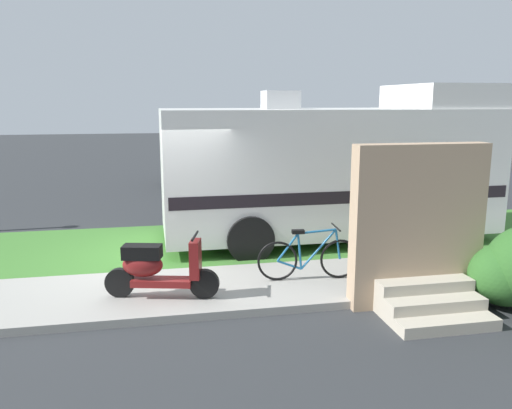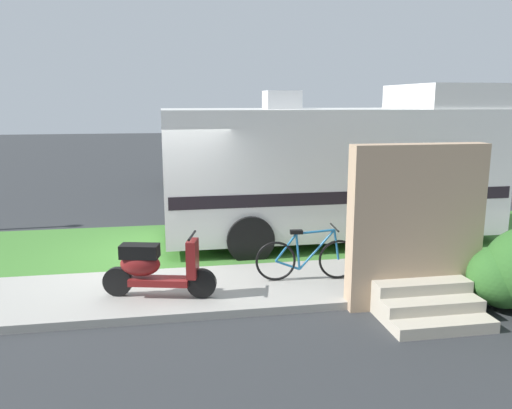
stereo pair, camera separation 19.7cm
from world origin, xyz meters
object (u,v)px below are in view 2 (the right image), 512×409
(motorhome_rv, at_px, (334,168))
(pickup_truck_near, at_px, (373,165))
(scooter, at_px, (154,267))
(bicycle, at_px, (307,258))
(bottle_green, at_px, (432,261))
(pickup_truck_far, at_px, (234,157))

(motorhome_rv, distance_m, pickup_truck_near, 5.62)
(motorhome_rv, height_order, scooter, motorhome_rv)
(scooter, distance_m, bicycle, 2.45)
(pickup_truck_near, bearing_deg, bicycle, -119.49)
(bottle_green, bearing_deg, bicycle, -173.26)
(motorhome_rv, xyz_separation_m, pickup_truck_far, (-1.06, 8.15, -0.63))
(bicycle, relative_size, pickup_truck_near, 0.33)
(bicycle, height_order, pickup_truck_far, pickup_truck_far)
(motorhome_rv, distance_m, bottle_green, 2.93)
(bottle_green, bearing_deg, scooter, -172.89)
(bicycle, height_order, pickup_truck_near, pickup_truck_near)
(scooter, bearing_deg, bottle_green, 7.11)
(scooter, relative_size, bottle_green, 7.37)
(motorhome_rv, bearing_deg, pickup_truck_near, 58.80)
(bicycle, distance_m, bottle_green, 2.40)
(scooter, xyz_separation_m, bottle_green, (4.79, 0.60, -0.36))
(motorhome_rv, bearing_deg, bicycle, -116.24)
(bicycle, xyz_separation_m, pickup_truck_far, (0.24, 10.79, 0.46))
(bicycle, bearing_deg, scooter, -172.53)
(motorhome_rv, height_order, pickup_truck_far, motorhome_rv)
(pickup_truck_far, bearing_deg, motorhome_rv, -82.57)
(motorhome_rv, relative_size, bicycle, 4.12)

